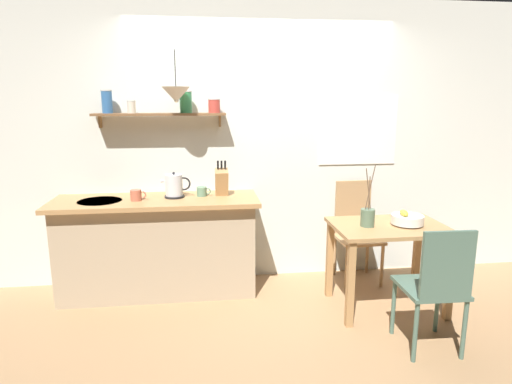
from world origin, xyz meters
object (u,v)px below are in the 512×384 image
object	(u,v)px
dining_table	(388,240)
dining_chair_near	(436,284)
dining_chair_far	(356,227)
pendant_lamp	(176,95)
electric_kettle	(174,186)
knife_block	(222,181)
coffee_mug_by_sink	(136,195)
coffee_mug_spare	(202,191)
fruit_bowl	(407,219)
twig_vase	(368,217)

from	to	relation	value
dining_table	dining_chair_near	world-z (taller)	dining_chair_near
dining_chair_far	pendant_lamp	distance (m)	2.14
dining_chair_far	electric_kettle	world-z (taller)	electric_kettle
knife_block	coffee_mug_by_sink	world-z (taller)	knife_block
electric_kettle	coffee_mug_by_sink	distance (m)	0.34
dining_table	coffee_mug_spare	size ratio (longest dim) A/B	7.19
dining_chair_near	pendant_lamp	bearing A→B (deg)	145.35
dining_chair_near	dining_chair_far	size ratio (longest dim) A/B	0.96
dining_table	electric_kettle	distance (m)	1.93
fruit_bowl	knife_block	bearing A→B (deg)	157.52
twig_vase	coffee_mug_spare	bearing A→B (deg)	155.93
twig_vase	knife_block	xyz separation A→B (m)	(-1.17, 0.62, 0.21)
dining_table	knife_block	distance (m)	1.56
twig_vase	coffee_mug_spare	size ratio (longest dim) A/B	3.90
dining_chair_far	electric_kettle	size ratio (longest dim) A/B	3.72
fruit_bowl	electric_kettle	bearing A→B (deg)	163.06
twig_vase	knife_block	bearing A→B (deg)	152.21
dining_chair_near	coffee_mug_by_sink	xyz separation A→B (m)	(-2.17, 1.20, 0.43)
coffee_mug_by_sink	dining_chair_far	bearing A→B (deg)	4.84
fruit_bowl	coffee_mug_by_sink	distance (m)	2.33
fruit_bowl	coffee_mug_spare	world-z (taller)	coffee_mug_spare
dining_chair_near	fruit_bowl	bearing A→B (deg)	81.58
dining_table	fruit_bowl	distance (m)	0.23
knife_block	fruit_bowl	bearing A→B (deg)	-22.48
dining_table	knife_block	size ratio (longest dim) A/B	2.86
pendant_lamp	fruit_bowl	bearing A→B (deg)	-16.20
knife_block	coffee_mug_by_sink	size ratio (longest dim) A/B	2.39
dining_table	fruit_bowl	size ratio (longest dim) A/B	3.52
coffee_mug_by_sink	pendant_lamp	bearing A→B (deg)	6.76
dining_chair_near	electric_kettle	distance (m)	2.30
dining_table	twig_vase	size ratio (longest dim) A/B	1.84
coffee_mug_spare	dining_chair_near	bearing A→B (deg)	-39.25
dining_chair_near	coffee_mug_spare	size ratio (longest dim) A/B	7.23
dining_table	fruit_bowl	bearing A→B (deg)	-6.61
twig_vase	electric_kettle	world-z (taller)	twig_vase
dining_chair_far	pendant_lamp	size ratio (longest dim) A/B	2.24
dining_chair_near	twig_vase	xyz separation A→B (m)	(-0.24, 0.70, 0.30)
pendant_lamp	electric_kettle	bearing A→B (deg)	139.01
electric_kettle	dining_table	bearing A→B (deg)	-17.74
dining_chair_near	knife_block	world-z (taller)	knife_block
dining_table	coffee_mug_spare	bearing A→B (deg)	158.94
dining_table	dining_chair_far	world-z (taller)	dining_chair_far
fruit_bowl	electric_kettle	size ratio (longest dim) A/B	1.01
dining_chair_far	coffee_mug_by_sink	xyz separation A→B (m)	(-2.08, -0.18, 0.42)
electric_kettle	pendant_lamp	bearing A→B (deg)	-40.99
fruit_bowl	twig_vase	distance (m)	0.34
electric_kettle	coffee_mug_by_sink	bearing A→B (deg)	-165.36
dining_table	coffee_mug_spare	xyz separation A→B (m)	(-1.55, 0.60, 0.34)
knife_block	twig_vase	bearing A→B (deg)	-27.79
dining_chair_near	dining_chair_far	xyz separation A→B (m)	(-0.09, 1.37, 0.01)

